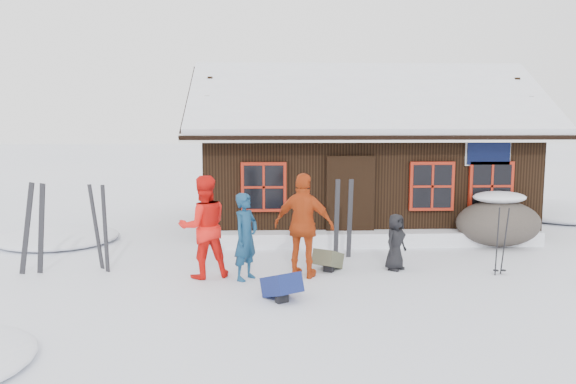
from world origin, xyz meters
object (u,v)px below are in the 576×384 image
(ski_pair_left, at_px, (34,230))
(backpack_blue, at_px, (282,290))
(skier_teal, at_px, (246,237))
(boulder, at_px, (498,221))
(skier_orange_right, at_px, (304,226))
(skier_crouched, at_px, (396,242))
(backpack_olive, at_px, (328,263))
(ski_poles, at_px, (501,242))
(skier_orange_left, at_px, (204,227))

(ski_pair_left, xyz_separation_m, backpack_blue, (4.57, -1.72, -0.68))
(skier_teal, bearing_deg, boulder, -31.80)
(skier_orange_right, bearing_deg, skier_crouched, -144.74)
(skier_orange_right, bearing_deg, skier_teal, 27.28)
(boulder, xyz_separation_m, backpack_olive, (-4.13, -1.95, -0.42))
(ski_pair_left, height_order, ski_poles, ski_pair_left)
(ski_pair_left, bearing_deg, ski_poles, 8.92)
(boulder, distance_m, ski_poles, 2.58)
(backpack_olive, bearing_deg, skier_crouched, 32.42)
(skier_orange_left, distance_m, backpack_olive, 2.49)
(ski_pair_left, distance_m, backpack_blue, 4.93)
(skier_orange_right, height_order, backpack_olive, skier_orange_right)
(skier_teal, xyz_separation_m, skier_orange_left, (-0.77, 0.18, 0.15))
(skier_orange_left, height_order, backpack_blue, skier_orange_left)
(backpack_olive, bearing_deg, skier_orange_left, -137.21)
(skier_teal, height_order, boulder, skier_teal)
(skier_orange_right, xyz_separation_m, boulder, (4.63, 2.41, -0.39))
(skier_crouched, height_order, ski_pair_left, ski_pair_left)
(backpack_blue, bearing_deg, skier_orange_left, 104.98)
(skier_orange_right, xyz_separation_m, ski_poles, (3.68, 0.01, -0.35))
(backpack_olive, bearing_deg, ski_poles, 25.30)
(skier_crouched, bearing_deg, skier_orange_right, 149.02)
(ski_pair_left, height_order, backpack_olive, ski_pair_left)
(backpack_olive, bearing_deg, backpack_blue, -85.01)
(skier_orange_left, relative_size, backpack_olive, 3.43)
(backpack_blue, bearing_deg, skier_orange_right, 40.49)
(skier_orange_right, bearing_deg, skier_orange_left, 19.27)
(skier_orange_left, xyz_separation_m, ski_poles, (5.50, -0.06, -0.32))
(boulder, bearing_deg, backpack_olive, -154.80)
(skier_teal, relative_size, skier_orange_right, 0.82)
(skier_teal, relative_size, skier_orange_left, 0.84)
(skier_teal, bearing_deg, ski_poles, -54.19)
(skier_orange_right, bearing_deg, backpack_olive, -115.74)
(ski_pair_left, relative_size, backpack_olive, 3.25)
(ski_pair_left, relative_size, backpack_blue, 3.00)
(skier_orange_left, bearing_deg, backpack_olive, 170.95)
(skier_teal, distance_m, skier_orange_right, 1.08)
(skier_teal, xyz_separation_m, boulder, (5.69, 2.51, -0.22))
(skier_orange_right, relative_size, backpack_blue, 3.24)
(ski_poles, bearing_deg, skier_orange_right, -179.81)
(skier_crouched, bearing_deg, skier_orange_left, 141.07)
(skier_teal, bearing_deg, backpack_blue, -118.29)
(boulder, distance_m, ski_pair_left, 9.85)
(backpack_olive, bearing_deg, boulder, 58.52)
(skier_orange_left, bearing_deg, backpack_blue, 116.93)
(skier_crouched, bearing_deg, ski_pair_left, 135.37)
(backpack_blue, bearing_deg, backpack_olive, 31.20)
(skier_teal, height_order, ski_pair_left, ski_pair_left)
(skier_orange_right, bearing_deg, ski_poles, -158.29)
(backpack_olive, bearing_deg, ski_pair_left, -146.37)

